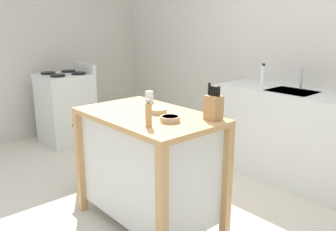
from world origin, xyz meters
TOP-DOWN VIEW (x-y plane):
  - ground_plane at (0.00, 0.00)m, footprint 6.76×6.76m
  - wall_back at (0.00, 2.00)m, footprint 5.76×0.10m
  - wall_left at (-2.88, 0.70)m, footprint 0.10×2.60m
  - kitchen_island at (-0.07, 0.07)m, footprint 1.10×0.68m
  - knife_block at (0.36, 0.30)m, footprint 0.11×0.09m
  - bowl_stoneware_deep at (-0.02, 0.13)m, footprint 0.13×0.13m
  - bowl_ceramic_small at (0.20, 0.05)m, footprint 0.14×0.14m
  - drinking_cup at (-0.37, 0.32)m, footprint 0.07×0.07m
  - pepper_grinder at (0.20, -0.14)m, footprint 0.04×0.04m
  - trash_bin at (-0.86, 0.06)m, footprint 0.36×0.28m
  - sink_counter at (0.20, 1.65)m, footprint 1.54×0.60m
  - sink_faucet at (0.20, 1.79)m, footprint 0.02×0.02m
  - bottle_spray_cleaner at (-0.18, 1.69)m, footprint 0.05×0.05m
  - stove at (-2.33, 0.48)m, footprint 0.60×0.60m

SIDE VIEW (x-z plane):
  - ground_plane at x=0.00m, z-range 0.00..0.00m
  - trash_bin at x=-0.86m, z-range 0.00..0.63m
  - sink_counter at x=0.20m, z-range 0.00..0.91m
  - stove at x=-2.33m, z-range -0.05..0.97m
  - kitchen_island at x=-0.07m, z-range 0.05..0.95m
  - bowl_stoneware_deep at x=-0.02m, z-range 0.90..0.93m
  - bowl_ceramic_small at x=0.20m, z-range 0.90..0.94m
  - drinking_cup at x=-0.37m, z-range 0.90..0.99m
  - pepper_grinder at x=0.20m, z-range 0.89..1.07m
  - knife_block at x=0.36m, z-range 0.86..1.12m
  - bottle_spray_cleaner at x=-0.18m, z-range 0.90..1.13m
  - sink_faucet at x=0.20m, z-range 0.90..1.12m
  - wall_back at x=0.00m, z-range 0.00..2.60m
  - wall_left at x=-2.88m, z-range 0.00..2.60m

